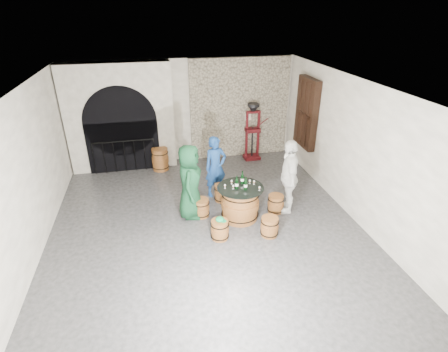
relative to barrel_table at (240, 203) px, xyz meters
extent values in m
plane|color=#2B2B2D|center=(-0.85, -0.17, -0.41)|extent=(8.00, 8.00, 0.00)
plane|color=white|center=(-0.85, 3.83, 1.19)|extent=(8.00, 0.00, 8.00)
plane|color=white|center=(-0.85, -4.17, 1.19)|extent=(8.00, 0.00, 8.00)
plane|color=white|center=(-4.35, -0.17, 1.19)|extent=(0.00, 8.00, 8.00)
plane|color=white|center=(2.65, -0.17, 1.19)|extent=(0.00, 8.00, 8.00)
plane|color=beige|center=(-0.85, -0.17, 2.79)|extent=(8.00, 8.00, 0.00)
cube|color=#AEA48A|center=(0.95, 3.77, 1.19)|extent=(3.20, 0.12, 3.18)
cube|color=white|center=(-2.75, 3.58, 1.19)|extent=(3.10, 0.50, 3.18)
cube|color=black|center=(-2.75, 3.32, 0.36)|extent=(2.10, 0.03, 1.55)
cylinder|color=black|center=(-2.75, 3.32, 1.14)|extent=(2.10, 0.03, 2.10)
cylinder|color=black|center=(-2.75, 3.25, 0.57)|extent=(1.79, 0.04, 0.04)
cylinder|color=black|center=(-3.64, 3.25, 0.08)|extent=(0.02, 0.02, 0.98)
cylinder|color=black|center=(-3.34, 3.25, 0.08)|extent=(0.02, 0.02, 0.98)
cylinder|color=black|center=(-3.04, 3.25, 0.08)|extent=(0.02, 0.02, 0.98)
cylinder|color=black|center=(-2.75, 3.25, 0.08)|extent=(0.02, 0.02, 0.98)
cylinder|color=black|center=(-2.45, 3.25, 0.08)|extent=(0.02, 0.02, 0.98)
cylinder|color=black|center=(-2.15, 3.25, 0.08)|extent=(0.02, 0.02, 0.98)
cylinder|color=black|center=(-1.85, 3.25, 0.08)|extent=(0.02, 0.02, 0.98)
cube|color=black|center=(2.54, 2.23, 1.39)|extent=(0.20, 1.10, 2.00)
cube|color=black|center=(2.49, 2.23, 1.39)|extent=(0.06, 0.88, 1.76)
cube|color=black|center=(2.52, 2.23, 1.39)|extent=(0.22, 0.92, 0.06)
cube|color=black|center=(2.52, 1.94, 1.39)|extent=(0.22, 0.06, 1.80)
cube|color=black|center=(2.52, 2.23, 1.39)|extent=(0.22, 0.06, 1.80)
cube|color=black|center=(2.52, 2.52, 1.39)|extent=(0.22, 0.06, 1.80)
cylinder|color=brown|center=(0.00, 0.00, -0.02)|extent=(0.84, 0.84, 0.79)
cylinder|color=brown|center=(0.00, 0.00, -0.02)|extent=(0.90, 0.90, 0.17)
torus|color=black|center=(0.00, 0.00, -0.29)|extent=(0.89, 0.89, 0.02)
torus|color=black|center=(0.00, 0.00, 0.25)|extent=(0.89, 0.89, 0.02)
cylinder|color=brown|center=(0.00, 0.00, 0.39)|extent=(0.85, 0.85, 0.02)
cylinder|color=black|center=(0.00, 0.00, 0.41)|extent=(1.09, 1.09, 0.01)
cylinder|color=brown|center=(-0.89, 0.29, -0.20)|extent=(0.37, 0.37, 0.43)
cylinder|color=brown|center=(-0.89, 0.29, -0.20)|extent=(0.40, 0.40, 0.09)
torus|color=black|center=(-0.89, 0.29, -0.35)|extent=(0.41, 0.41, 0.02)
torus|color=black|center=(-0.89, 0.29, -0.05)|extent=(0.41, 0.41, 0.02)
cylinder|color=brown|center=(-0.89, 0.29, 0.03)|extent=(0.38, 0.38, 0.02)
cylinder|color=brown|center=(-0.25, 0.90, -0.20)|extent=(0.37, 0.37, 0.43)
cylinder|color=brown|center=(-0.25, 0.90, -0.20)|extent=(0.40, 0.40, 0.09)
torus|color=black|center=(-0.25, 0.90, -0.35)|extent=(0.41, 0.41, 0.02)
torus|color=black|center=(-0.25, 0.90, -0.05)|extent=(0.41, 0.41, 0.02)
cylinder|color=brown|center=(-0.25, 0.90, 0.03)|extent=(0.38, 0.38, 0.02)
cylinder|color=brown|center=(0.93, 0.09, -0.20)|extent=(0.37, 0.37, 0.43)
cylinder|color=brown|center=(0.93, 0.09, -0.20)|extent=(0.40, 0.40, 0.09)
torus|color=black|center=(0.93, 0.09, -0.35)|extent=(0.41, 0.41, 0.02)
torus|color=black|center=(0.93, 0.09, -0.05)|extent=(0.41, 0.41, 0.02)
cylinder|color=brown|center=(0.93, 0.09, 0.03)|extent=(0.38, 0.38, 0.02)
cylinder|color=brown|center=(0.46, -0.81, -0.20)|extent=(0.37, 0.37, 0.43)
cylinder|color=brown|center=(0.46, -0.81, -0.20)|extent=(0.40, 0.40, 0.09)
torus|color=black|center=(0.46, -0.81, -0.35)|extent=(0.41, 0.41, 0.02)
torus|color=black|center=(0.46, -0.81, -0.05)|extent=(0.41, 0.41, 0.02)
cylinder|color=brown|center=(0.46, -0.81, 0.03)|extent=(0.38, 0.38, 0.02)
cylinder|color=brown|center=(-0.63, -0.69, -0.20)|extent=(0.37, 0.37, 0.43)
cylinder|color=brown|center=(-0.63, -0.69, -0.20)|extent=(0.40, 0.40, 0.09)
torus|color=black|center=(-0.63, -0.69, -0.35)|extent=(0.41, 0.41, 0.02)
torus|color=black|center=(-0.63, -0.69, -0.05)|extent=(0.41, 0.41, 0.02)
cylinder|color=brown|center=(-0.63, -0.69, 0.03)|extent=(0.38, 0.38, 0.02)
ellipsoid|color=#0B8044|center=(-0.63, -0.69, 0.08)|extent=(0.18, 0.18, 0.10)
cylinder|color=#0B8044|center=(-0.55, -0.72, 0.04)|extent=(0.12, 0.12, 0.01)
imported|color=#113E23|center=(-1.13, 0.37, 0.50)|extent=(0.78, 1.01, 1.83)
imported|color=navy|center=(-0.34, 1.25, 0.41)|extent=(0.68, 0.53, 1.64)
imported|color=silver|center=(1.22, 0.11, 0.51)|extent=(0.68, 1.16, 1.85)
cylinder|color=black|center=(-0.10, -0.03, 0.53)|extent=(0.07, 0.07, 0.22)
cylinder|color=white|center=(-0.10, -0.03, 0.52)|extent=(0.08, 0.08, 0.06)
cone|color=black|center=(-0.10, -0.03, 0.66)|extent=(0.07, 0.07, 0.05)
cylinder|color=black|center=(-0.10, -0.03, 0.71)|extent=(0.03, 0.03, 0.07)
cylinder|color=black|center=(0.09, -0.13, 0.53)|extent=(0.07, 0.07, 0.22)
cylinder|color=white|center=(0.09, -0.13, 0.52)|extent=(0.08, 0.08, 0.06)
cone|color=black|center=(0.09, -0.13, 0.66)|extent=(0.07, 0.07, 0.05)
cylinder|color=black|center=(0.09, -0.13, 0.71)|extent=(0.03, 0.03, 0.07)
cylinder|color=black|center=(0.09, 0.17, 0.53)|extent=(0.07, 0.07, 0.22)
cylinder|color=white|center=(0.09, 0.17, 0.52)|extent=(0.08, 0.08, 0.06)
cone|color=black|center=(0.09, 0.17, 0.66)|extent=(0.07, 0.07, 0.05)
cylinder|color=black|center=(0.09, 0.17, 0.71)|extent=(0.03, 0.03, 0.07)
cylinder|color=brown|center=(-1.71, 3.16, -0.08)|extent=(0.48, 0.48, 0.68)
cylinder|color=brown|center=(-1.71, 3.16, -0.08)|extent=(0.51, 0.51, 0.15)
torus|color=black|center=(-1.71, 3.16, -0.31)|extent=(0.52, 0.52, 0.02)
torus|color=black|center=(-1.71, 3.16, 0.15)|extent=(0.52, 0.52, 0.02)
cylinder|color=brown|center=(-1.71, 3.16, 0.27)|extent=(0.49, 0.49, 0.02)
cube|color=#480C11|center=(1.28, 3.37, -0.37)|extent=(0.52, 0.42, 0.10)
cube|color=#480C11|center=(1.28, 3.37, 0.58)|extent=(0.47, 0.30, 0.12)
cube|color=#480C11|center=(1.28, 3.37, 1.17)|extent=(0.46, 0.13, 0.07)
cylinder|color=black|center=(1.28, 3.37, 0.17)|extent=(0.05, 0.05, 0.98)
cylinder|color=black|center=(1.28, 3.37, 1.40)|extent=(0.37, 0.37, 0.09)
cone|color=black|center=(1.28, 3.37, 1.28)|extent=(0.37, 0.37, 0.20)
cube|color=#480C11|center=(1.09, 3.36, 0.42)|extent=(0.07, 0.07, 1.57)
cube|color=#480C11|center=(1.48, 3.37, 0.42)|extent=(0.07, 0.07, 1.57)
cylinder|color=#480C11|center=(1.58, 3.34, 0.81)|extent=(0.42, 0.04, 0.31)
cube|color=silver|center=(1.20, 3.69, 0.94)|extent=(0.18, 0.10, 0.22)
camera|label=1|loc=(-1.89, -6.85, 4.26)|focal=28.00mm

